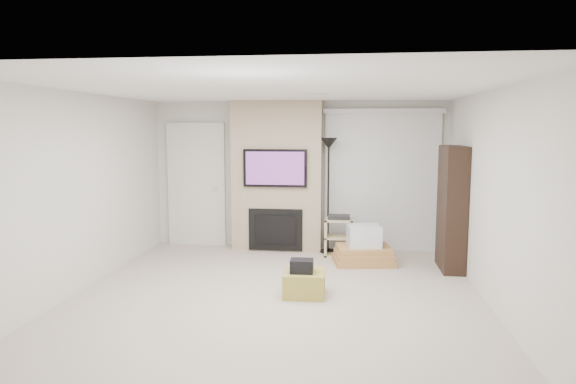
# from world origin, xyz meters

# --- Properties ---
(floor) EXTENTS (5.00, 5.50, 0.00)m
(floor) POSITION_xyz_m (0.00, 0.00, 0.00)
(floor) COLOR #C0AF9E
(floor) RESTS_ON ground
(ceiling) EXTENTS (5.00, 5.50, 0.00)m
(ceiling) POSITION_xyz_m (0.00, 0.00, 2.50)
(ceiling) COLOR white
(ceiling) RESTS_ON wall_back
(wall_back) EXTENTS (5.00, 0.00, 2.50)m
(wall_back) POSITION_xyz_m (0.00, 2.75, 1.25)
(wall_back) COLOR silver
(wall_back) RESTS_ON ground
(wall_front) EXTENTS (5.00, 0.00, 2.50)m
(wall_front) POSITION_xyz_m (0.00, -2.75, 1.25)
(wall_front) COLOR silver
(wall_front) RESTS_ON ground
(wall_left) EXTENTS (0.00, 5.50, 2.50)m
(wall_left) POSITION_xyz_m (-2.50, 0.00, 1.25)
(wall_left) COLOR silver
(wall_left) RESTS_ON ground
(wall_right) EXTENTS (0.00, 5.50, 2.50)m
(wall_right) POSITION_xyz_m (2.50, 0.00, 1.25)
(wall_right) COLOR silver
(wall_right) RESTS_ON ground
(hvac_vent) EXTENTS (0.35, 0.18, 0.01)m
(hvac_vent) POSITION_xyz_m (0.40, 0.80, 2.50)
(hvac_vent) COLOR silver
(hvac_vent) RESTS_ON ceiling
(ottoman) EXTENTS (0.51, 0.51, 0.30)m
(ottoman) POSITION_xyz_m (0.33, 0.15, 0.15)
(ottoman) COLOR #A5963E
(ottoman) RESTS_ON floor
(black_bag) EXTENTS (0.29, 0.23, 0.16)m
(black_bag) POSITION_xyz_m (0.30, 0.11, 0.38)
(black_bag) COLOR black
(black_bag) RESTS_ON ottoman
(fireplace_wall) EXTENTS (1.50, 0.47, 2.50)m
(fireplace_wall) POSITION_xyz_m (-0.35, 2.54, 1.24)
(fireplace_wall) COLOR tan
(fireplace_wall) RESTS_ON floor
(entry_door) EXTENTS (1.02, 0.11, 2.14)m
(entry_door) POSITION_xyz_m (-1.80, 2.71, 1.05)
(entry_door) COLOR silver
(entry_door) RESTS_ON floor
(vertical_blinds) EXTENTS (1.98, 0.10, 2.37)m
(vertical_blinds) POSITION_xyz_m (1.40, 2.70, 1.27)
(vertical_blinds) COLOR silver
(vertical_blinds) RESTS_ON floor
(floor_lamp) EXTENTS (0.28, 0.28, 1.89)m
(floor_lamp) POSITION_xyz_m (0.52, 2.41, 1.49)
(floor_lamp) COLOR black
(floor_lamp) RESTS_ON floor
(av_stand) EXTENTS (0.45, 0.38, 0.66)m
(av_stand) POSITION_xyz_m (0.70, 2.21, 0.35)
(av_stand) COLOR #DABF8A
(av_stand) RESTS_ON floor
(box_stack) EXTENTS (0.97, 0.79, 0.59)m
(box_stack) POSITION_xyz_m (1.09, 1.76, 0.22)
(box_stack) COLOR #B88048
(box_stack) RESTS_ON floor
(bookshelf) EXTENTS (0.30, 0.80, 1.80)m
(bookshelf) POSITION_xyz_m (2.34, 1.59, 0.90)
(bookshelf) COLOR black
(bookshelf) RESTS_ON floor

